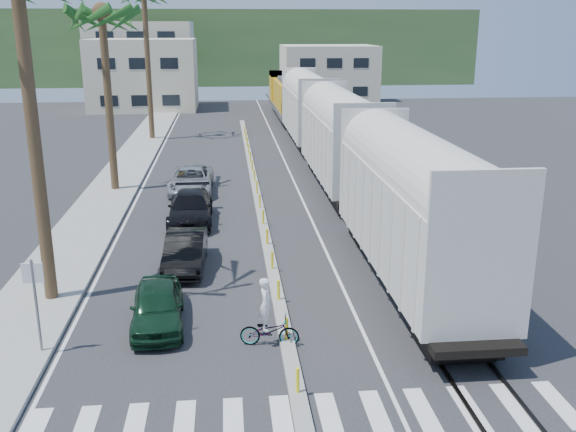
{
  "coord_description": "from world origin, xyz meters",
  "views": [
    {
      "loc": [
        -1.69,
        -15.72,
        9.36
      ],
      "look_at": [
        0.73,
        9.02,
        2.0
      ],
      "focal_mm": 40.0,
      "sensor_mm": 36.0,
      "label": 1
    }
  ],
  "objects_px": {
    "car_second": "(185,251)",
    "cyclist": "(269,324)",
    "street_sign": "(35,293)",
    "car_lead": "(157,306)"
  },
  "relations": [
    {
      "from": "car_lead",
      "to": "cyclist",
      "type": "bearing_deg",
      "value": -29.29
    },
    {
      "from": "street_sign",
      "to": "cyclist",
      "type": "height_order",
      "value": "street_sign"
    },
    {
      "from": "street_sign",
      "to": "car_second",
      "type": "height_order",
      "value": "street_sign"
    },
    {
      "from": "street_sign",
      "to": "cyclist",
      "type": "bearing_deg",
      "value": -0.49
    },
    {
      "from": "street_sign",
      "to": "cyclist",
      "type": "relative_size",
      "value": 1.36
    },
    {
      "from": "car_lead",
      "to": "car_second",
      "type": "height_order",
      "value": "car_second"
    },
    {
      "from": "car_second",
      "to": "cyclist",
      "type": "height_order",
      "value": "cyclist"
    },
    {
      "from": "car_second",
      "to": "street_sign",
      "type": "bearing_deg",
      "value": -117.57
    },
    {
      "from": "street_sign",
      "to": "car_second",
      "type": "relative_size",
      "value": 0.68
    },
    {
      "from": "car_second",
      "to": "cyclist",
      "type": "distance_m",
      "value": 7.43
    }
  ]
}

